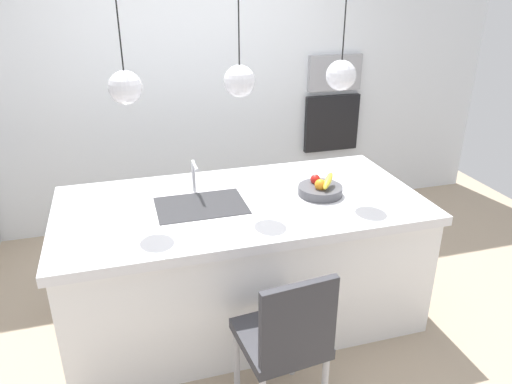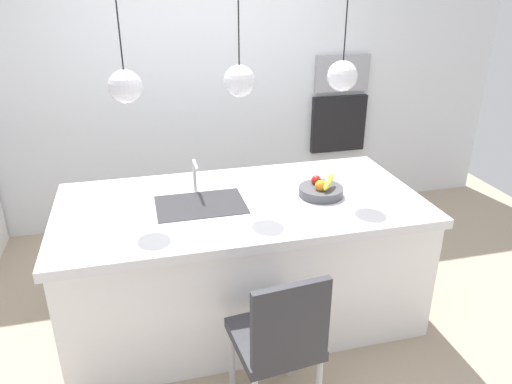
# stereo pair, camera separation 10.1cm
# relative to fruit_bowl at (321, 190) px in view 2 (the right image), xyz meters

# --- Properties ---
(floor) EXTENTS (6.60, 6.60, 0.00)m
(floor) POSITION_rel_fruit_bowl_xyz_m (-0.53, 0.05, -0.92)
(floor) COLOR tan
(floor) RESTS_ON ground
(back_wall) EXTENTS (6.00, 0.10, 2.60)m
(back_wall) POSITION_rel_fruit_bowl_xyz_m (-0.53, 1.70, 0.38)
(back_wall) COLOR white
(back_wall) RESTS_ON ground
(kitchen_island) EXTENTS (2.34, 1.16, 0.88)m
(kitchen_island) POSITION_rel_fruit_bowl_xyz_m (-0.53, 0.05, -0.48)
(kitchen_island) COLOR white
(kitchen_island) RESTS_ON ground
(sink_basin) EXTENTS (0.56, 0.40, 0.02)m
(sink_basin) POSITION_rel_fruit_bowl_xyz_m (-0.79, 0.05, -0.05)
(sink_basin) COLOR #2D2D30
(sink_basin) RESTS_ON kitchen_island
(faucet) EXTENTS (0.02, 0.17, 0.22)m
(faucet) POSITION_rel_fruit_bowl_xyz_m (-0.79, 0.27, 0.10)
(faucet) COLOR silver
(faucet) RESTS_ON kitchen_island
(fruit_bowl) EXTENTS (0.29, 0.29, 0.16)m
(fruit_bowl) POSITION_rel_fruit_bowl_xyz_m (0.00, 0.00, 0.00)
(fruit_bowl) COLOR #4C4C51
(fruit_bowl) RESTS_ON kitchen_island
(microwave) EXTENTS (0.54, 0.08, 0.34)m
(microwave) POSITION_rel_fruit_bowl_xyz_m (0.82, 1.63, 0.44)
(microwave) COLOR #9E9EA3
(microwave) RESTS_ON back_wall
(oven) EXTENTS (0.56, 0.08, 0.56)m
(oven) POSITION_rel_fruit_bowl_xyz_m (0.82, 1.63, -0.06)
(oven) COLOR black
(oven) RESTS_ON back_wall
(chair_near) EXTENTS (0.46, 0.47, 0.93)m
(chair_near) POSITION_rel_fruit_bowl_xyz_m (-0.54, -0.87, -0.39)
(chair_near) COLOR #333338
(chair_near) RESTS_ON ground
(pendant_light_left) EXTENTS (0.19, 0.19, 0.79)m
(pendant_light_left) POSITION_rel_fruit_bowl_xyz_m (-1.18, 0.05, 0.73)
(pendant_light_left) COLOR silver
(pendant_light_center) EXTENTS (0.19, 0.19, 0.79)m
(pendant_light_center) POSITION_rel_fruit_bowl_xyz_m (-0.53, 0.05, 0.73)
(pendant_light_center) COLOR silver
(pendant_light_right) EXTENTS (0.19, 0.19, 0.79)m
(pendant_light_right) POSITION_rel_fruit_bowl_xyz_m (0.12, 0.05, 0.73)
(pendant_light_right) COLOR silver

